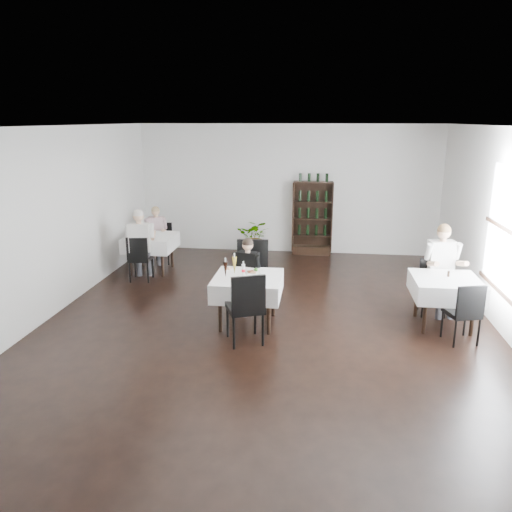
{
  "coord_description": "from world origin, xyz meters",
  "views": [
    {
      "loc": [
        0.75,
        -7.2,
        3.1
      ],
      "look_at": [
        -0.2,
        0.2,
        1.05
      ],
      "focal_mm": 35.0,
      "sensor_mm": 36.0,
      "label": 1
    }
  ],
  "objects": [
    {
      "name": "right_chair_far",
      "position": [
        2.63,
        0.85,
        0.51
      ],
      "size": [
        0.41,
        0.41,
        0.89
      ],
      "color": "black",
      "rests_on": "ground"
    },
    {
      "name": "right_chair_near",
      "position": [
        2.83,
        -0.34,
        0.52
      ],
      "size": [
        0.51,
        0.51,
        0.9
      ],
      "color": "black",
      "rests_on": "ground"
    },
    {
      "name": "left_table",
      "position": [
        -2.7,
        2.5,
        0.62
      ],
      "size": [
        0.98,
        0.98,
        0.77
      ],
      "color": "black",
      "rests_on": "ground"
    },
    {
      "name": "right_table",
      "position": [
        2.7,
        0.3,
        0.62
      ],
      "size": [
        0.98,
        0.98,
        0.77
      ],
      "color": "black",
      "rests_on": "ground"
    },
    {
      "name": "main_chair_near",
      "position": [
        -0.22,
        -0.73,
        0.6
      ],
      "size": [
        0.63,
        0.63,
        1.05
      ],
      "color": "black",
      "rests_on": "ground"
    },
    {
      "name": "napkin_cutlery",
      "position": [
        -0.1,
        -0.25,
        0.78
      ],
      "size": [
        0.2,
        0.18,
        0.02
      ],
      "color": "black",
      "rests_on": "main_table"
    },
    {
      "name": "diner_main",
      "position": [
        -0.4,
        0.52,
        0.72
      ],
      "size": [
        0.52,
        0.56,
        1.24
      ],
      "color": "#43444C",
      "rests_on": "ground"
    },
    {
      "name": "diner_left_far",
      "position": [
        -2.8,
        3.15,
        0.73
      ],
      "size": [
        0.5,
        0.52,
        1.26
      ],
      "color": "#43444C",
      "rests_on": "ground"
    },
    {
      "name": "pilsner_lager",
      "position": [
        -0.52,
        0.11,
        0.91
      ],
      "size": [
        0.08,
        0.08,
        0.34
      ],
      "color": "#B4962E",
      "rests_on": "main_table"
    },
    {
      "name": "left_chair_far",
      "position": [
        -2.68,
        3.23,
        0.5
      ],
      "size": [
        0.43,
        0.43,
        0.88
      ],
      "color": "black",
      "rests_on": "ground"
    },
    {
      "name": "pilsner_dark",
      "position": [
        -0.63,
        -0.08,
        0.9
      ],
      "size": [
        0.07,
        0.07,
        0.31
      ],
      "color": "black",
      "rests_on": "main_table"
    },
    {
      "name": "wine_shelf",
      "position": [
        0.6,
        4.31,
        0.85
      ],
      "size": [
        0.9,
        0.28,
        1.75
      ],
      "color": "black",
      "rests_on": "ground"
    },
    {
      "name": "coke_bottle",
      "position": [
        -0.38,
        0.06,
        0.86
      ],
      "size": [
        0.06,
        0.06,
        0.22
      ],
      "color": "silver",
      "rests_on": "main_table"
    },
    {
      "name": "room_shell",
      "position": [
        0.0,
        0.0,
        1.5
      ],
      "size": [
        9.0,
        9.0,
        9.0
      ],
      "color": "black",
      "rests_on": "ground"
    },
    {
      "name": "main_table",
      "position": [
        -0.3,
        0.0,
        0.62
      ],
      "size": [
        1.03,
        1.03,
        0.77
      ],
      "color": "black",
      "rests_on": "ground"
    },
    {
      "name": "plate_far",
      "position": [
        -0.25,
        0.2,
        0.79
      ],
      "size": [
        0.28,
        0.28,
        0.07
      ],
      "color": "white",
      "rests_on": "main_table"
    },
    {
      "name": "main_chair_far",
      "position": [
        -0.33,
        0.7,
        0.66
      ],
      "size": [
        0.57,
        0.57,
        1.15
      ],
      "color": "black",
      "rests_on": "ground"
    },
    {
      "name": "plate_near",
      "position": [
        -0.23,
        -0.25,
        0.79
      ],
      "size": [
        0.32,
        0.32,
        0.08
      ],
      "color": "white",
      "rests_on": "main_table"
    },
    {
      "name": "diner_right_far",
      "position": [
        2.77,
        0.87,
        0.86
      ],
      "size": [
        0.6,
        0.62,
        1.48
      ],
      "color": "#43444C",
      "rests_on": "ground"
    },
    {
      "name": "pepper_mill",
      "position": [
        2.75,
        0.39,
        0.82
      ],
      "size": [
        0.05,
        0.05,
        0.09
      ],
      "primitive_type": "cylinder",
      "rotation": [
        0.0,
        0.0,
        -0.34
      ],
      "color": "black",
      "rests_on": "right_table"
    },
    {
      "name": "potted_tree",
      "position": [
        -0.73,
        4.09,
        0.42
      ],
      "size": [
        0.81,
        0.72,
        0.85
      ],
      "primitive_type": "imported",
      "rotation": [
        0.0,
        0.0,
        -0.08
      ],
      "color": "#27551D",
      "rests_on": "ground"
    },
    {
      "name": "diner_left_near",
      "position": [
        -2.7,
        1.9,
        0.84
      ],
      "size": [
        0.59,
        0.62,
        1.44
      ],
      "color": "#43444C",
      "rests_on": "ground"
    },
    {
      "name": "left_chair_near",
      "position": [
        -2.71,
        1.82,
        0.52
      ],
      "size": [
        0.44,
        0.45,
        0.91
      ],
      "color": "black",
      "rests_on": "ground"
    }
  ]
}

